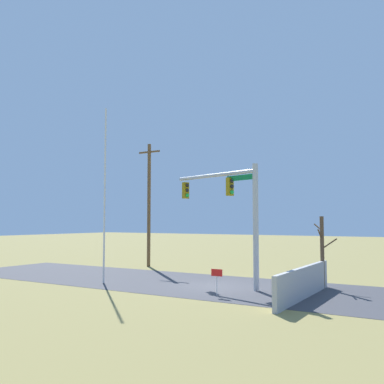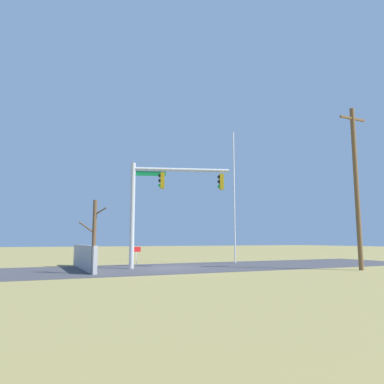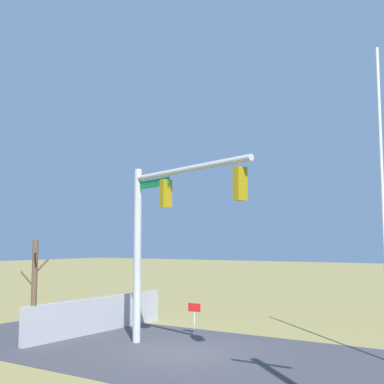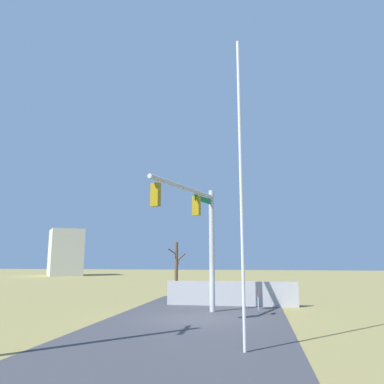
{
  "view_description": "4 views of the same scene",
  "coord_description": "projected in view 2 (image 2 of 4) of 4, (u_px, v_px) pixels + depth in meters",
  "views": [
    {
      "loc": [
        10.5,
        -20.19,
        3.4
      ],
      "look_at": [
        -1.5,
        -0.21,
        5.0
      ],
      "focal_mm": 39.97,
      "sensor_mm": 36.0,
      "label": 1
    },
    {
      "loc": [
        8.12,
        20.68,
        1.64
      ],
      "look_at": [
        -1.03,
        0.78,
        4.55
      ],
      "focal_mm": 34.17,
      "sensor_mm": 36.0,
      "label": 2
    },
    {
      "loc": [
        -9.41,
        13.77,
        3.53
      ],
      "look_at": [
        -0.45,
        0.14,
        5.22
      ],
      "focal_mm": 46.67,
      "sensor_mm": 36.0,
      "label": 3
    },
    {
      "loc": [
        -17.32,
        -2.77,
        2.63
      ],
      "look_at": [
        -0.86,
        0.09,
        5.65
      ],
      "focal_mm": 34.9,
      "sensor_mm": 36.0,
      "label": 4
    }
  ],
  "objects": [
    {
      "name": "open_sign",
      "position": [
        137.0,
        252.0,
        23.81
      ],
      "size": [
        0.56,
        0.04,
        1.22
      ],
      "color": "silver",
      "rests_on": "ground_plane"
    },
    {
      "name": "retaining_fence",
      "position": [
        84.0,
        257.0,
        20.93
      ],
      "size": [
        0.2,
        7.52,
        1.38
      ],
      "primitive_type": "cube",
      "color": "#A8A8AD",
      "rests_on": "ground_plane"
    },
    {
      "name": "sidewalk_corner",
      "position": [
        114.0,
        269.0,
        20.79
      ],
      "size": [
        6.0,
        6.0,
        0.01
      ],
      "primitive_type": "cube",
      "color": "#B7B5AD",
      "rests_on": "ground_plane"
    },
    {
      "name": "flagpole",
      "position": [
        234.0,
        196.0,
        26.97
      ],
      "size": [
        0.1,
        0.1,
        9.77
      ],
      "primitive_type": "cylinder",
      "color": "silver",
      "rests_on": "ground_plane"
    },
    {
      "name": "utility_pole",
      "position": [
        356.0,
        184.0,
        20.81
      ],
      "size": [
        1.9,
        0.26,
        9.3
      ],
      "color": "brown",
      "rests_on": "ground_plane"
    },
    {
      "name": "ground_plane",
      "position": [
        171.0,
        268.0,
        21.78
      ],
      "size": [
        160.0,
        160.0,
        0.0
      ],
      "primitive_type": "plane",
      "color": "olive"
    },
    {
      "name": "road_surface",
      "position": [
        229.0,
        266.0,
        23.44
      ],
      "size": [
        28.0,
        8.0,
        0.01
      ],
      "primitive_type": "cube",
      "color": "#3D3D42",
      "rests_on": "ground_plane"
    },
    {
      "name": "signal_mast",
      "position": [
        159.0,
        195.0,
        21.95
      ],
      "size": [
        5.75,
        2.06,
        6.28
      ],
      "color": "#B2B5BA",
      "rests_on": "ground_plane"
    },
    {
      "name": "bare_tree",
      "position": [
        94.0,
        235.0,
        18.15
      ],
      "size": [
        1.27,
        1.02,
        3.66
      ],
      "color": "brown",
      "rests_on": "ground_plane"
    }
  ]
}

